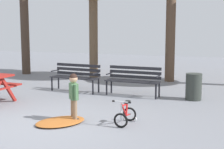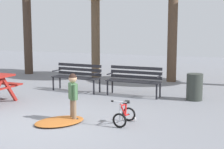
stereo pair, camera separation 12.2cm
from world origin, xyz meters
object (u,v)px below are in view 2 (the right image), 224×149
park_bench_far_left (77,75)px  trash_bin (195,87)px  child_standing (73,93)px  park_bench_left (134,78)px  kids_bicycle (124,115)px

park_bench_far_left → trash_bin: size_ratio=2.22×
child_standing → trash_bin: size_ratio=1.39×
child_standing → trash_bin: bearing=56.0°
park_bench_far_left → trash_bin: bearing=1.0°
trash_bin → park_bench_far_left: bearing=-179.0°
park_bench_left → kids_bicycle: (0.75, -2.85, -0.31)m
park_bench_left → kids_bicycle: 2.97m
park_bench_far_left → kids_bicycle: bearing=-47.1°
child_standing → park_bench_far_left: bearing=117.2°
kids_bicycle → trash_bin: size_ratio=0.77×
park_bench_far_left → park_bench_left: (1.89, 0.01, 0.00)m
child_standing → kids_bicycle: (1.10, 0.17, -0.40)m
trash_bin → park_bench_left: bearing=-178.1°
trash_bin → child_standing: bearing=-124.0°
park_bench_far_left → park_bench_left: same height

